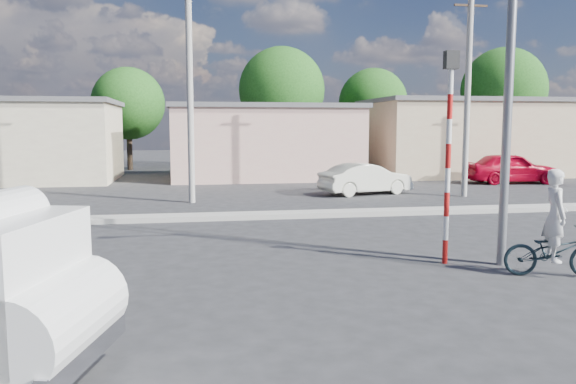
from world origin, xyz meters
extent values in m
plane|color=#262628|center=(0.00, 0.00, 0.00)|extent=(120.00, 120.00, 0.00)
cube|color=#99968E|center=(0.00, 8.00, 0.08)|extent=(40.00, 0.80, 0.16)
cylinder|color=black|center=(-4.04, -2.12, 0.48)|extent=(1.01, 0.51, 0.97)
cylinder|color=red|center=(-4.04, -2.12, 0.48)|extent=(0.54, 0.42, 0.47)
cylinder|color=white|center=(-3.46, -3.22, 0.83)|extent=(1.38, 1.99, 0.97)
cube|color=silver|center=(-3.12, -3.30, 0.48)|extent=(0.59, 1.86, 0.25)
imported|color=black|center=(4.78, 0.20, 0.48)|extent=(1.93, 1.11, 0.96)
imported|color=silver|center=(4.78, 0.20, 0.88)|extent=(0.58, 0.73, 1.76)
imported|color=silver|center=(5.25, 13.42, 0.65)|extent=(4.19, 2.36, 1.31)
imported|color=#B5031F|center=(13.87, 16.62, 0.77)|extent=(4.67, 2.18, 1.55)
cylinder|color=red|center=(3.20, 1.50, 0.25)|extent=(0.11, 0.11, 0.50)
cylinder|color=white|center=(3.20, 1.50, 0.75)|extent=(0.11, 0.11, 0.50)
cylinder|color=red|center=(3.20, 1.50, 1.25)|extent=(0.11, 0.11, 0.50)
cylinder|color=white|center=(3.20, 1.50, 1.75)|extent=(0.11, 0.11, 0.50)
cylinder|color=red|center=(3.20, 1.50, 2.25)|extent=(0.11, 0.11, 0.50)
cylinder|color=white|center=(3.20, 1.50, 2.75)|extent=(0.11, 0.11, 0.50)
cylinder|color=red|center=(3.20, 1.50, 3.25)|extent=(0.11, 0.11, 0.50)
cylinder|color=white|center=(3.20, 1.50, 3.75)|extent=(0.11, 0.11, 0.50)
cube|color=black|center=(3.20, 1.50, 4.18)|extent=(0.28, 0.18, 0.36)
cylinder|color=slate|center=(4.30, 1.20, 4.50)|extent=(0.18, 0.18, 9.00)
cube|color=#D79E93|center=(2.00, 22.00, 1.90)|extent=(10.00, 7.00, 3.80)
cube|color=#59595B|center=(2.00, 22.00, 3.92)|extent=(10.30, 7.30, 0.24)
cube|color=tan|center=(14.00, 22.00, 2.10)|extent=(11.00, 7.00, 4.20)
cube|color=#59595B|center=(14.00, 22.00, 4.32)|extent=(11.30, 7.30, 0.24)
cylinder|color=#38281E|center=(-6.00, 29.00, 1.74)|extent=(0.36, 0.36, 3.47)
sphere|color=#2C6F21|center=(-6.00, 29.00, 4.34)|extent=(4.71, 4.71, 4.71)
cylinder|color=#38281E|center=(4.00, 28.00, 2.10)|extent=(0.36, 0.36, 4.20)
sphere|color=#2C6F21|center=(4.00, 28.00, 5.25)|extent=(5.70, 5.70, 5.70)
cylinder|color=#38281E|center=(11.00, 30.00, 1.82)|extent=(0.36, 0.36, 3.64)
sphere|color=#2C6F21|center=(11.00, 30.00, 4.55)|extent=(4.94, 4.94, 4.94)
cylinder|color=#38281E|center=(20.00, 28.00, 2.18)|extent=(0.36, 0.36, 4.37)
sphere|color=#2C6F21|center=(20.00, 28.00, 5.46)|extent=(5.93, 5.93, 5.93)
cylinder|color=#99968E|center=(-2.00, 12.00, 4.00)|extent=(0.24, 0.24, 8.00)
cylinder|color=#99968E|center=(9.00, 12.00, 4.00)|extent=(0.24, 0.24, 8.00)
cube|color=#38281E|center=(9.00, 12.00, 7.60)|extent=(1.40, 0.08, 0.08)
camera|label=1|loc=(-1.99, -9.27, 2.85)|focal=35.00mm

